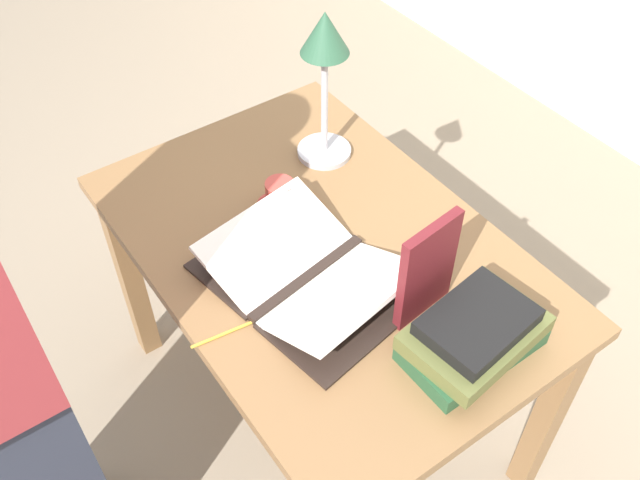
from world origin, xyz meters
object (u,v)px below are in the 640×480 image
open_book (307,274)px  book_stack_tall (474,335)px  reading_lamp (325,58)px  coffee_mug (279,196)px  pencil (224,334)px  book_standing_upright (427,270)px

open_book → book_stack_tall: (0.36, 0.17, 0.03)m
reading_lamp → coffee_mug: 0.36m
book_stack_tall → reading_lamp: (-0.71, 0.13, 0.24)m
open_book → reading_lamp: 0.54m
open_book → coffee_mug: (-0.24, 0.08, 0.01)m
reading_lamp → pencil: reading_lamp is taller
book_standing_upright → reading_lamp: reading_lamp is taller
open_book → book_stack_tall: 0.40m
reading_lamp → open_book: bearing=-40.4°
book_standing_upright → pencil: (-0.19, -0.39, -0.13)m
open_book → book_stack_tall: size_ratio=1.72×
open_book → reading_lamp: size_ratio=1.23×
open_book → pencil: size_ratio=3.41×
book_stack_tall → book_standing_upright: bearing=-175.9°
reading_lamp → coffee_mug: bearing=-63.3°
open_book → book_standing_upright: bearing=27.6°
book_standing_upright → coffee_mug: bearing=-176.9°
coffee_mug → book_standing_upright: bearing=9.7°
reading_lamp → coffee_mug: reading_lamp is taller
book_stack_tall → reading_lamp: size_ratio=0.72×
book_stack_tall → coffee_mug: bearing=-171.7°
book_standing_upright → pencil: size_ratio=1.69×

